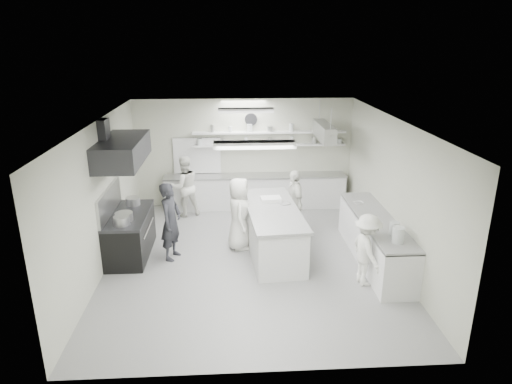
{
  "coord_description": "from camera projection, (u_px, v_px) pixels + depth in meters",
  "views": [
    {
      "loc": [
        -0.4,
        -8.78,
        4.53
      ],
      "look_at": [
        0.17,
        0.6,
        1.33
      ],
      "focal_mm": 31.7,
      "sensor_mm": 36.0,
      "label": 1
    }
  ],
  "objects": [
    {
      "name": "shelf_upper",
      "position": [
        269.0,
        132.0,
        12.32
      ],
      "size": [
        4.2,
        0.26,
        0.04
      ],
      "primitive_type": "cube",
      "color": "white",
      "rests_on": "wall_back"
    },
    {
      "name": "pass_through_window",
      "position": [
        197.0,
        156.0,
        12.52
      ],
      "size": [
        1.3,
        0.04,
        1.0
      ],
      "primitive_type": "cube",
      "color": "black",
      "rests_on": "wall_back"
    },
    {
      "name": "stove",
      "position": [
        130.0,
        236.0,
        9.86
      ],
      "size": [
        0.8,
        1.8,
        0.9
      ],
      "primitive_type": "cube",
      "color": "black",
      "rests_on": "floor"
    },
    {
      "name": "right_counter",
      "position": [
        375.0,
        240.0,
        9.59
      ],
      "size": [
        0.74,
        3.3,
        0.94
      ],
      "primitive_type": "cube",
      "color": "white",
      "rests_on": "floor"
    },
    {
      "name": "ceiling",
      "position": [
        249.0,
        121.0,
        8.81
      ],
      "size": [
        6.0,
        7.0,
        0.02
      ],
      "primitive_type": "cube",
      "color": "silver",
      "rests_on": "wall_back"
    },
    {
      "name": "bowl_island_a",
      "position": [
        285.0,
        204.0,
        10.08
      ],
      "size": [
        0.34,
        0.34,
        0.07
      ],
      "primitive_type": "imported",
      "rotation": [
        0.0,
        0.0,
        0.34
      ],
      "color": "#ABABAC",
      "rests_on": "prep_island"
    },
    {
      "name": "bowl_right",
      "position": [
        358.0,
        203.0,
        10.29
      ],
      "size": [
        0.27,
        0.27,
        0.05
      ],
      "primitive_type": "imported",
      "rotation": [
        0.0,
        0.0,
        0.21
      ],
      "color": "white",
      "rests_on": "right_counter"
    },
    {
      "name": "bowl_island_b",
      "position": [
        265.0,
        201.0,
        10.26
      ],
      "size": [
        0.23,
        0.23,
        0.06
      ],
      "primitive_type": "imported",
      "rotation": [
        0.0,
        0.0,
        0.37
      ],
      "color": "white",
      "rests_on": "prep_island"
    },
    {
      "name": "wall_left",
      "position": [
        102.0,
        197.0,
        9.12
      ],
      "size": [
        0.04,
        7.0,
        3.0
      ],
      "primitive_type": "cube",
      "color": "beige",
      "rests_on": "floor"
    },
    {
      "name": "pot_rack",
      "position": [
        324.0,
        132.0,
        11.42
      ],
      "size": [
        0.3,
        1.6,
        0.4
      ],
      "primitive_type": "cube",
      "color": "#ABABAC",
      "rests_on": "ceiling"
    },
    {
      "name": "cook_stove",
      "position": [
        171.0,
        221.0,
        9.58
      ],
      "size": [
        0.58,
        0.72,
        1.7
      ],
      "primitive_type": "imported",
      "rotation": [
        0.0,
        0.0,
        1.25
      ],
      "color": "#26272D",
      "rests_on": "floor"
    },
    {
      "name": "wall_clock",
      "position": [
        251.0,
        119.0,
        12.27
      ],
      "size": [
        0.32,
        0.05,
        0.32
      ],
      "primitive_type": "cylinder",
      "rotation": [
        1.57,
        0.0,
        0.0
      ],
      "color": "white",
      "rests_on": "wall_back"
    },
    {
      "name": "exhaust_hood",
      "position": [
        122.0,
        151.0,
        9.25
      ],
      "size": [
        0.85,
        2.0,
        0.5
      ],
      "primitive_type": "cube",
      "color": "#2B2B2F",
      "rests_on": "wall_left"
    },
    {
      "name": "cook_right",
      "position": [
        367.0,
        250.0,
        8.59
      ],
      "size": [
        0.67,
        1.0,
        1.43
      ],
      "primitive_type": "imported",
      "rotation": [
        0.0,
        0.0,
        1.73
      ],
      "color": "white",
      "rests_on": "floor"
    },
    {
      "name": "cook_island_right",
      "position": [
        294.0,
        202.0,
        10.87
      ],
      "size": [
        0.52,
        0.98,
        1.59
      ],
      "primitive_type": "imported",
      "rotation": [
        0.0,
        0.0,
        -1.42
      ],
      "color": "white",
      "rests_on": "floor"
    },
    {
      "name": "prep_island",
      "position": [
        273.0,
        231.0,
        9.96
      ],
      "size": [
        1.21,
        2.76,
        0.99
      ],
      "primitive_type": "cube",
      "rotation": [
        0.0,
        0.0,
        0.08
      ],
      "color": "white",
      "rests_on": "floor"
    },
    {
      "name": "light_fixture_rear",
      "position": [
        246.0,
        110.0,
        10.53
      ],
      "size": [
        1.3,
        0.25,
        0.1
      ],
      "primitive_type": "cube",
      "color": "white",
      "rests_on": "ceiling"
    },
    {
      "name": "cook_back",
      "position": [
        184.0,
        186.0,
        11.96
      ],
      "size": [
        0.97,
        0.88,
        1.63
      ],
      "primitive_type": "imported",
      "rotation": [
        0.0,
        0.0,
        -2.74
      ],
      "color": "white",
      "rests_on": "floor"
    },
    {
      "name": "wall_right",
      "position": [
        393.0,
        191.0,
        9.46
      ],
      "size": [
        0.04,
        7.0,
        3.0
      ],
      "primitive_type": "cube",
      "color": "beige",
      "rests_on": "floor"
    },
    {
      "name": "back_counter",
      "position": [
        255.0,
        191.0,
        12.67
      ],
      "size": [
        5.0,
        0.6,
        0.92
      ],
      "primitive_type": "cube",
      "color": "white",
      "rests_on": "floor"
    },
    {
      "name": "light_fixture_front",
      "position": [
        255.0,
        145.0,
        7.13
      ],
      "size": [
        1.3,
        0.25,
        0.1
      ],
      "primitive_type": "cube",
      "color": "white",
      "rests_on": "ceiling"
    },
    {
      "name": "wall_front",
      "position": [
        262.0,
        280.0,
        5.98
      ],
      "size": [
        6.0,
        0.04,
        3.0
      ],
      "primitive_type": "cube",
      "color": "beige",
      "rests_on": "floor"
    },
    {
      "name": "stove_pot",
      "position": [
        124.0,
        218.0,
        9.33
      ],
      "size": [
        0.36,
        0.36,
        0.22
      ],
      "primitive_type": "cylinder",
      "color": "#ABABAC",
      "rests_on": "stove"
    },
    {
      "name": "shelf_lower",
      "position": [
        269.0,
        145.0,
        12.44
      ],
      "size": [
        4.2,
        0.26,
        0.04
      ],
      "primitive_type": "cube",
      "color": "white",
      "rests_on": "wall_back"
    },
    {
      "name": "cook_island_left",
      "position": [
        239.0,
        214.0,
        10.07
      ],
      "size": [
        0.54,
        0.81,
        1.65
      ],
      "primitive_type": "imported",
      "rotation": [
        0.0,
        0.0,
        1.58
      ],
      "color": "white",
      "rests_on": "floor"
    },
    {
      "name": "floor",
      "position": [
        250.0,
        260.0,
        9.78
      ],
      "size": [
        6.0,
        7.0,
        0.02
      ],
      "primitive_type": "cube",
      "color": "#9D9D9D",
      "rests_on": "ground"
    },
    {
      "name": "wall_back",
      "position": [
        244.0,
        153.0,
        12.6
      ],
      "size": [
        6.0,
        0.04,
        3.0
      ],
      "primitive_type": "cube",
      "color": "beige",
      "rests_on": "floor"
    }
  ]
}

